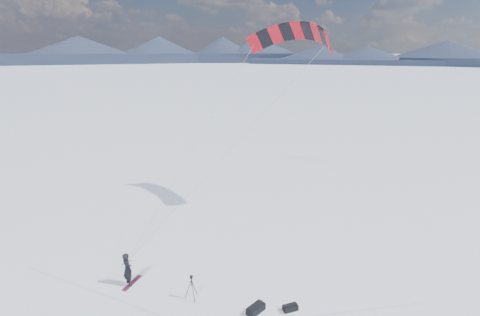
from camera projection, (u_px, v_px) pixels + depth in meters
ground at (192, 311)px, 16.27m from camera, size 1800.00×1800.00×0.00m
horizon_hills at (188, 233)px, 15.05m from camera, size 704.00×704.42×9.58m
snowkiter at (129, 284)px, 18.10m from camera, size 0.57×0.75×1.85m
snowboard at (132, 283)px, 18.19m from camera, size 1.23×1.03×0.04m
tripod at (192, 284)px, 16.83m from camera, size 0.66×0.60×1.30m
gear_bag_a at (256, 309)px, 16.14m from camera, size 0.99×0.64×0.41m
gear_bag_b at (290, 308)px, 16.27m from camera, size 0.76×0.49×0.32m
power_kite at (293, 37)px, 24.34m from camera, size 15.07×7.12×12.27m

